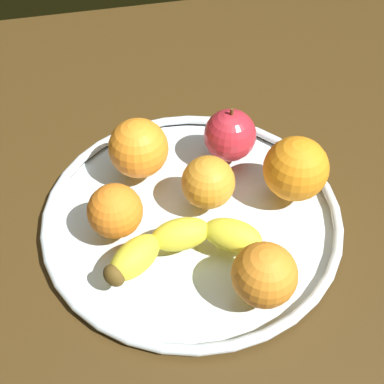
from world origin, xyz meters
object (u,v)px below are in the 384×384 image
(banana, at_px, (180,244))
(orange_front_left, at_px, (296,168))
(apple, at_px, (230,135))
(orange_center, at_px, (138,148))
(orange_back_right, at_px, (208,182))
(orange_back_left, at_px, (115,211))
(orange_front_right, at_px, (264,275))
(fruit_bowl, at_px, (192,213))

(banana, distance_m, orange_front_left, 0.17)
(apple, height_order, orange_front_left, orange_front_left)
(orange_center, bearing_deg, orange_back_right, 135.05)
(apple, bearing_deg, orange_back_left, 29.73)
(apple, relative_size, orange_back_right, 1.19)
(apple, height_order, orange_back_right, apple)
(banana, bearing_deg, orange_front_left, -160.53)
(orange_front_right, height_order, orange_back_left, orange_front_right)
(orange_front_left, xyz_separation_m, orange_center, (0.18, -0.08, -0.00))
(apple, distance_m, orange_front_left, 0.10)
(orange_center, bearing_deg, fruit_bowl, 121.95)
(orange_back_left, bearing_deg, orange_center, -114.48)
(fruit_bowl, distance_m, orange_back_right, 0.05)
(orange_front_left, bearing_deg, banana, 21.70)
(banana, xyz_separation_m, orange_front_right, (-0.07, 0.07, 0.02))
(banana, distance_m, orange_back_left, 0.08)
(orange_center, bearing_deg, apple, -179.20)
(orange_front_right, bearing_deg, orange_front_left, -122.67)
(banana, height_order, orange_front_right, orange_front_right)
(banana, relative_size, orange_center, 2.49)
(apple, bearing_deg, fruit_bowl, 49.66)
(orange_front_left, bearing_deg, orange_back_left, 2.73)
(fruit_bowl, relative_size, orange_center, 4.82)
(apple, distance_m, orange_back_left, 0.19)
(apple, relative_size, orange_front_right, 1.14)
(apple, bearing_deg, orange_front_right, 83.20)
(orange_front_left, height_order, orange_back_right, orange_front_left)
(apple, relative_size, orange_back_left, 1.21)
(orange_front_right, bearing_deg, apple, -96.80)
(banana, height_order, apple, apple)
(orange_back_right, height_order, orange_back_left, orange_back_right)
(orange_front_left, relative_size, orange_front_right, 1.17)
(banana, distance_m, orange_center, 0.14)
(banana, distance_m, orange_front_right, 0.10)
(apple, xyz_separation_m, orange_center, (0.12, 0.00, 0.00))
(orange_front_left, distance_m, orange_back_right, 0.11)
(apple, distance_m, orange_center, 0.12)
(fruit_bowl, xyz_separation_m, orange_back_left, (0.09, 0.01, 0.04))
(fruit_bowl, bearing_deg, orange_front_right, 109.09)
(banana, bearing_deg, fruit_bowl, -116.42)
(banana, xyz_separation_m, orange_back_right, (-0.05, -0.07, 0.01))
(orange_center, bearing_deg, banana, 99.12)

